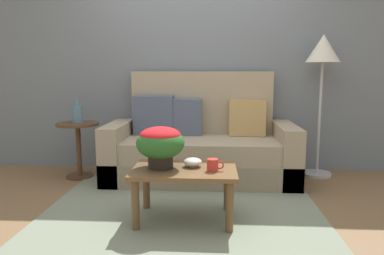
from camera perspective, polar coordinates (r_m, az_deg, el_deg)
ground_plane at (r=3.25m, az=-1.27°, el=-12.31°), size 14.00×14.00×0.00m
wall_back at (r=4.38m, az=0.14°, el=10.86°), size 6.40×0.12×2.66m
area_rug at (r=3.16m, az=-1.41°, el=-12.83°), size 2.32×1.91×0.01m
couch at (r=3.99m, az=1.30°, el=-3.05°), size 2.03×0.88×1.18m
coffee_table at (r=2.85m, az=-1.20°, el=-7.92°), size 0.81×0.55×0.43m
side_table at (r=4.18m, az=-17.57°, el=-1.89°), size 0.46×0.46×0.62m
floor_lamp at (r=4.26m, az=20.01°, el=10.11°), size 0.37×0.37×1.58m
potted_plant at (r=2.80m, az=-5.04°, el=-2.40°), size 0.38×0.38×0.33m
coffee_mug at (r=2.74m, az=3.36°, el=-5.94°), size 0.13×0.09×0.09m
snack_bowl at (r=2.86m, az=0.11°, el=-5.49°), size 0.15×0.15×0.07m
table_vase at (r=4.13m, az=-17.74°, el=2.12°), size 0.11×0.11×0.25m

